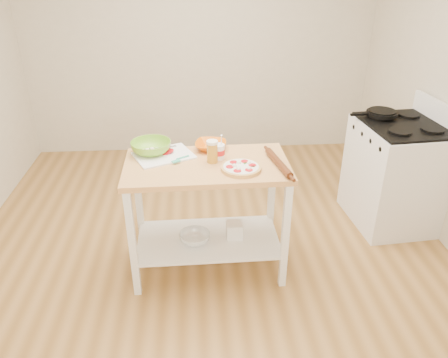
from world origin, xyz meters
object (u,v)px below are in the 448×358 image
at_px(cutting_board, 163,155).
at_px(yogurt_tub, 219,152).
at_px(orange_bowl, 211,146).
at_px(shelf_glass_bowl, 195,238).
at_px(beer_pint, 212,151).
at_px(prep_island, 207,195).
at_px(skillet, 381,113).
at_px(spatula, 180,159).
at_px(gas_stove, 395,174).
at_px(knife, 154,149).
at_px(green_bowl, 151,147).
at_px(shelf_bin, 234,230).
at_px(pizza, 241,168).
at_px(rolling_pin, 279,163).

distance_m(cutting_board, yogurt_tub, 0.41).
distance_m(orange_bowl, shelf_glass_bowl, 0.71).
bearing_deg(beer_pint, prep_island, -152.65).
xyz_separation_m(skillet, spatula, (-1.73, -0.69, -0.06)).
height_order(gas_stove, beer_pint, gas_stove).
xyz_separation_m(cutting_board, orange_bowl, (0.35, 0.10, 0.02)).
xyz_separation_m(knife, green_bowl, (-0.01, -0.03, 0.03)).
relative_size(green_bowl, shelf_glass_bowl, 1.25).
bearing_deg(prep_island, shelf_bin, 3.37).
bearing_deg(green_bowl, cutting_board, -33.33).
bearing_deg(knife, orange_bowl, -13.98).
xyz_separation_m(orange_bowl, green_bowl, (-0.44, -0.04, 0.02)).
relative_size(knife, shelf_glass_bowl, 1.12).
distance_m(orange_bowl, green_bowl, 0.44).
distance_m(pizza, spatula, 0.45).
bearing_deg(rolling_pin, gas_stove, 28.40).
bearing_deg(knife, skillet, -0.83).
xyz_separation_m(spatula, orange_bowl, (0.23, 0.20, 0.01)).
distance_m(spatula, orange_bowl, 0.30).
relative_size(cutting_board, beer_pint, 3.04).
bearing_deg(shelf_glass_bowl, skillet, 25.27).
xyz_separation_m(green_bowl, rolling_pin, (0.89, -0.28, -0.02)).
distance_m(rolling_pin, shelf_bin, 0.68).
bearing_deg(shelf_bin, cutting_board, 165.50).
relative_size(skillet, spatula, 3.32).
relative_size(prep_island, shelf_glass_bowl, 4.98).
bearing_deg(skillet, knife, -169.42).
bearing_deg(spatula, green_bowl, 111.86).
distance_m(pizza, cutting_board, 0.60).
xyz_separation_m(cutting_board, yogurt_tub, (0.40, -0.07, 0.05)).
distance_m(spatula, knife, 0.27).
height_order(gas_stove, knife, gas_stove).
bearing_deg(rolling_pin, skillet, 38.05).
bearing_deg(beer_pint, rolling_pin, -12.59).
relative_size(cutting_board, knife, 1.85).
bearing_deg(shelf_glass_bowl, prep_island, 19.60).
distance_m(skillet, orange_bowl, 1.58).
distance_m(skillet, green_bowl, 2.01).
xyz_separation_m(cutting_board, rolling_pin, (0.80, -0.22, 0.02)).
height_order(orange_bowl, shelf_glass_bowl, orange_bowl).
relative_size(green_bowl, beer_pint, 1.83).
relative_size(prep_island, spatula, 9.21).
bearing_deg(shelf_glass_bowl, green_bowl, 141.15).
distance_m(knife, rolling_pin, 0.93).
distance_m(prep_island, gas_stove, 1.78).
relative_size(cutting_board, green_bowl, 1.66).
bearing_deg(shelf_glass_bowl, knife, 136.08).
relative_size(skillet, yogurt_tub, 2.20).
bearing_deg(orange_bowl, knife, -178.48).
height_order(prep_island, green_bowl, green_bowl).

